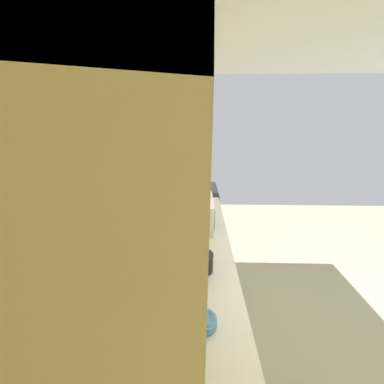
# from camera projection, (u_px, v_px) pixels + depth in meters

# --- Properties ---
(ground_plane) EXTENTS (6.32, 6.32, 0.00)m
(ground_plane) POSITION_uv_depth(u_px,v_px,m) (327.00, 323.00, 2.26)
(ground_plane) COLOR gray
(wall_back) EXTENTS (4.07, 0.12, 2.61)m
(wall_back) POSITION_uv_depth(u_px,v_px,m) (155.00, 204.00, 1.87)
(wall_back) COLOR #F0D885
(wall_back) RESTS_ON ground_plane
(counter_run) EXTENTS (3.19, 0.62, 0.91)m
(counter_run) POSITION_uv_depth(u_px,v_px,m) (195.00, 318.00, 1.79)
(counter_run) COLOR beige
(counter_run) RESTS_ON ground_plane
(upper_cabinets) EXTENTS (2.47, 0.31, 0.70)m
(upper_cabinets) POSITION_uv_depth(u_px,v_px,m) (173.00, 146.00, 1.33)
(upper_cabinets) COLOR beige
(oven_range) EXTENTS (0.71, 0.63, 1.09)m
(oven_range) POSITION_uv_depth(u_px,v_px,m) (198.00, 215.00, 3.62)
(oven_range) COLOR black
(oven_range) RESTS_ON ground_plane
(microwave) EXTENTS (0.51, 0.39, 0.30)m
(microwave) POSITION_uv_depth(u_px,v_px,m) (195.00, 212.00, 2.29)
(microwave) COLOR white
(microwave) RESTS_ON counter_run
(bowl) EXTENTS (0.14, 0.14, 0.05)m
(bowl) POSITION_uv_depth(u_px,v_px,m) (204.00, 321.00, 1.21)
(bowl) COLOR #4C8CBF
(bowl) RESTS_ON counter_run
(kettle) EXTENTS (0.22, 0.16, 0.16)m
(kettle) POSITION_uv_depth(u_px,v_px,m) (203.00, 262.00, 1.64)
(kettle) COLOR black
(kettle) RESTS_ON counter_run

